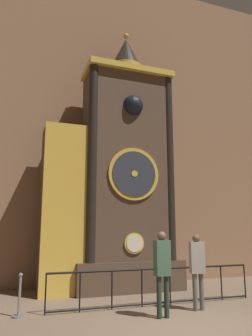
# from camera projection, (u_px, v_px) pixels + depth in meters

# --- Properties ---
(ground_plane) EXTENTS (28.00, 28.00, 0.00)m
(ground_plane) POSITION_uv_depth(u_px,v_px,m) (197.00, 331.00, 6.19)
(ground_plane) COLOR #75604C
(cathedral_back_wall) EXTENTS (24.00, 0.32, 12.32)m
(cathedral_back_wall) POSITION_uv_depth(u_px,v_px,m) (107.00, 118.00, 12.69)
(cathedral_back_wall) COLOR #936B4C
(cathedral_back_wall) RESTS_ON ground_plane
(clock_tower) EXTENTS (4.54, 1.80, 9.01)m
(clock_tower) POSITION_uv_depth(u_px,v_px,m) (115.00, 176.00, 10.94)
(clock_tower) COLOR brown
(clock_tower) RESTS_ON ground_plane
(railing_fence) EXTENTS (5.56, 0.05, 0.92)m
(railing_fence) POSITION_uv_depth(u_px,v_px,m) (156.00, 284.00, 8.35)
(railing_fence) COLOR black
(railing_fence) RESTS_ON ground_plane
(visitor_near) EXTENTS (0.34, 0.22, 1.85)m
(visitor_near) POSITION_uv_depth(u_px,v_px,m) (162.00, 265.00, 7.29)
(visitor_near) COLOR #213427
(visitor_near) RESTS_ON ground_plane
(visitor_far) EXTENTS (0.38, 0.30, 1.77)m
(visitor_far) POSITION_uv_depth(u_px,v_px,m) (197.00, 264.00, 7.96)
(visitor_far) COLOR #58554F
(visitor_far) RESTS_ON ground_plane
(stanchion_post) EXTENTS (0.28, 0.28, 0.94)m
(stanchion_post) POSITION_uv_depth(u_px,v_px,m) (19.00, 303.00, 7.23)
(stanchion_post) COLOR gray
(stanchion_post) RESTS_ON ground_plane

